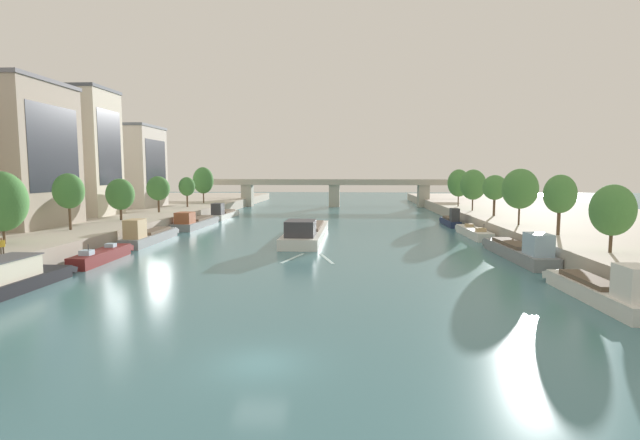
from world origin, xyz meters
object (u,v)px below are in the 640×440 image
(moored_boat_right_lone, at_px, (520,250))
(tree_right_second, at_px, (613,210))
(barge_midriver, at_px, (306,232))
(moored_boat_right_near, at_px, (473,232))
(tree_left_nearest, at_px, (2,201))
(tree_left_distant, at_px, (120,194))
(tree_right_nearest, at_px, (560,194))
(tree_left_far, at_px, (158,188))
(person_on_quay, at_px, (2,246))
(moored_boat_left_second, at_px, (195,222))
(tree_right_third, at_px, (495,188))
(tree_right_by_lamp, at_px, (459,183))
(moored_boat_right_midway, at_px, (602,290))
(moored_boat_left_gap_after, at_px, (102,255))
(tree_left_second, at_px, (187,187))
(moored_boat_left_upstream, at_px, (148,235))
(bridge_far, at_px, (334,189))
(tree_left_third, at_px, (69,191))
(tree_right_end_of_row, at_px, (520,189))
(tree_left_end_of_row, at_px, (203,180))
(tree_right_midway, at_px, (473,185))
(moored_boat_right_end, at_px, (451,220))
(moored_boat_left_lone, at_px, (223,214))

(moored_boat_right_lone, height_order, tree_right_second, tree_right_second)
(barge_midriver, xyz_separation_m, moored_boat_right_near, (23.65, 4.13, -0.39))
(tree_left_nearest, distance_m, tree_left_distant, 23.61)
(tree_left_distant, distance_m, tree_right_nearest, 58.61)
(barge_midriver, distance_m, moored_boat_right_near, 24.01)
(tree_left_far, bearing_deg, moored_boat_right_lone, -31.00)
(moored_boat_right_near, distance_m, person_on_quay, 56.07)
(moored_boat_left_second, height_order, tree_right_third, tree_right_third)
(moored_boat_left_second, xyz_separation_m, tree_right_by_lamp, (48.36, 22.02, 6.10))
(moored_boat_right_midway, bearing_deg, moored_boat_left_gap_after, 163.21)
(tree_right_nearest, bearing_deg, tree_left_second, 144.71)
(moored_boat_left_upstream, xyz_separation_m, bridge_far, (21.91, 67.53, 3.79))
(tree_right_second, bearing_deg, moored_boat_right_midway, -119.97)
(tree_left_nearest, relative_size, person_on_quay, 4.37)
(tree_left_third, bearing_deg, tree_right_end_of_row, 9.28)
(tree_left_end_of_row, distance_m, tree_right_nearest, 77.67)
(moored_boat_left_gap_after, xyz_separation_m, tree_left_second, (-7.72, 47.76, 5.65))
(barge_midriver, xyz_separation_m, tree_left_distant, (-27.76, 3.25, 4.92))
(tree_right_nearest, distance_m, tree_right_by_lamp, 45.18)
(moored_boat_right_lone, xyz_separation_m, tree_right_by_lamp, (4.59, 49.24, 5.97))
(tree_right_midway, bearing_deg, moored_boat_right_lone, -97.10)
(moored_boat_right_midway, height_order, tree_right_by_lamp, tree_right_by_lamp)
(tree_right_nearest, bearing_deg, tree_right_end_of_row, 93.89)
(moored_boat_right_near, bearing_deg, person_on_quay, -145.83)
(moored_boat_right_lone, bearing_deg, barge_midriver, 149.37)
(moored_boat_right_end, xyz_separation_m, tree_left_end_of_row, (-51.05, 24.80, 6.41))
(tree_left_nearest, relative_size, tree_right_end_of_row, 0.94)
(tree_left_distant, relative_size, person_on_quay, 3.75)
(tree_right_second, bearing_deg, tree_right_end_of_row, 90.36)
(moored_boat_left_lone, xyz_separation_m, tree_right_by_lamp, (47.70, 6.54, 6.03))
(tree_right_second, xyz_separation_m, tree_right_end_of_row, (-0.14, 22.21, 1.10))
(tree_left_nearest, bearing_deg, tree_right_third, 30.81)
(moored_boat_left_lone, bearing_deg, tree_right_second, -46.35)
(moored_boat_left_second, distance_m, tree_left_far, 10.10)
(moored_boat_left_lone, height_order, tree_right_second, tree_right_second)
(moored_boat_right_end, relative_size, tree_left_far, 1.69)
(tree_right_third, xyz_separation_m, person_on_quay, (-51.98, -41.04, -3.64))
(tree_left_far, height_order, person_on_quay, tree_left_far)
(moored_boat_right_midway, bearing_deg, moored_boat_left_lone, 125.84)
(tree_right_midway, relative_size, bridge_far, 0.11)
(moored_boat_right_end, xyz_separation_m, tree_right_third, (5.97, -4.17, 5.77))
(moored_boat_left_second, xyz_separation_m, moored_boat_right_near, (43.64, -9.01, -0.26))
(moored_boat_right_end, bearing_deg, barge_midriver, -142.52)
(tree_right_third, bearing_deg, moored_boat_right_lone, -101.21)
(moored_boat_right_end, relative_size, tree_right_third, 1.62)
(tree_left_nearest, relative_size, tree_left_far, 1.12)
(tree_right_second, height_order, tree_right_midway, tree_right_midway)
(moored_boat_left_lone, height_order, tree_right_by_lamp, tree_right_by_lamp)
(moored_boat_right_midway, distance_m, moored_boat_right_near, 34.91)
(moored_boat_left_second, distance_m, tree_left_nearest, 34.82)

